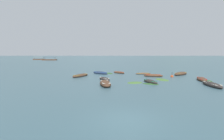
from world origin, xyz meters
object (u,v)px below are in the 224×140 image
(rowboat_6, at_px, (213,85))
(mooring_buoy, at_px, (173,77))
(rowboat_7, at_px, (181,74))
(rowboat_3, at_px, (154,76))
(rowboat_2, at_px, (151,82))
(ferry_1, at_px, (50,60))
(rowboat_5, at_px, (203,79))
(rowboat_1, at_px, (120,72))
(rowboat_9, at_px, (144,74))
(ferry_0, at_px, (39,59))
(rowboat_8, at_px, (81,75))
(rowboat_10, at_px, (101,73))
(rowboat_4, at_px, (106,83))
(rowboat_0, at_px, (105,79))

(rowboat_6, height_order, mooring_buoy, mooring_buoy)
(rowboat_7, bearing_deg, rowboat_3, -156.95)
(rowboat_2, height_order, ferry_1, ferry_1)
(rowboat_2, relative_size, rowboat_5, 0.87)
(rowboat_1, height_order, mooring_buoy, mooring_buoy)
(rowboat_9, bearing_deg, rowboat_6, -65.05)
(rowboat_1, relative_size, rowboat_9, 0.97)
(rowboat_6, height_order, ferry_1, ferry_1)
(rowboat_9, bearing_deg, mooring_buoy, -47.00)
(rowboat_2, relative_size, ferry_0, 0.40)
(rowboat_3, bearing_deg, rowboat_2, -106.95)
(rowboat_3, xyz_separation_m, mooring_buoy, (3.05, -0.80, -0.07))
(rowboat_3, distance_m, mooring_buoy, 3.16)
(rowboat_2, distance_m, rowboat_5, 8.57)
(rowboat_9, distance_m, mooring_buoy, 6.14)
(rowboat_2, xyz_separation_m, rowboat_8, (-10.96, 6.87, 0.01))
(rowboat_1, relative_size, rowboat_6, 0.68)
(rowboat_3, xyz_separation_m, rowboat_8, (-13.03, 0.07, 0.01))
(rowboat_1, xyz_separation_m, rowboat_6, (10.87, -14.98, 0.03))
(rowboat_8, distance_m, ferry_1, 102.56)
(mooring_buoy, bearing_deg, ferry_1, 120.62)
(rowboat_8, height_order, rowboat_10, rowboat_10)
(rowboat_2, bearing_deg, rowboat_1, 107.23)
(ferry_1, bearing_deg, rowboat_9, -60.11)
(rowboat_7, relative_size, rowboat_9, 1.38)
(mooring_buoy, bearing_deg, rowboat_8, 176.89)
(rowboat_7, bearing_deg, rowboat_4, -141.50)
(rowboat_8, bearing_deg, rowboat_2, -32.08)
(ferry_0, bearing_deg, rowboat_5, -56.86)
(rowboat_2, relative_size, rowboat_10, 0.92)
(rowboat_0, bearing_deg, rowboat_10, 98.21)
(rowboat_10, relative_size, ferry_1, 0.37)
(ferry_0, bearing_deg, rowboat_6, -58.39)
(rowboat_10, bearing_deg, ferry_1, 115.82)
(rowboat_4, bearing_deg, rowboat_10, 96.79)
(ferry_0, bearing_deg, rowboat_0, -62.38)
(rowboat_0, xyz_separation_m, ferry_1, (-44.73, 98.65, 0.27))
(rowboat_6, bearing_deg, ferry_0, 121.61)
(rowboat_0, relative_size, mooring_buoy, 3.06)
(ferry_0, bearing_deg, rowboat_7, -55.22)
(rowboat_7, height_order, ferry_1, ferry_1)
(rowboat_3, height_order, rowboat_5, rowboat_5)
(rowboat_1, xyz_separation_m, rowboat_8, (-7.12, -5.50, 0.02))
(rowboat_0, distance_m, rowboat_1, 10.17)
(rowboat_0, bearing_deg, mooring_buoy, 16.54)
(rowboat_9, xyz_separation_m, ferry_0, (-66.02, 104.08, 0.32))
(rowboat_1, distance_m, rowboat_5, 15.85)
(rowboat_0, bearing_deg, ferry_0, 117.62)
(rowboat_8, bearing_deg, rowboat_7, 7.37)
(ferry_0, bearing_deg, rowboat_9, -57.61)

